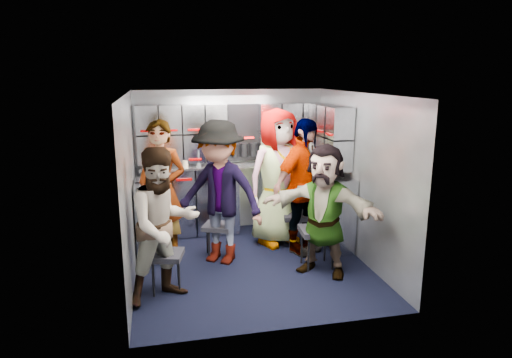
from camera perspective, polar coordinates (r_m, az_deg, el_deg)
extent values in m
plane|color=black|center=(5.78, -0.58, -10.68)|extent=(3.00, 3.00, 0.00)
cube|color=gray|center=(6.89, -3.16, 2.36)|extent=(2.80, 0.04, 2.10)
cube|color=gray|center=(5.35, -15.47, -1.26)|extent=(0.04, 3.00, 2.10)
cube|color=gray|center=(5.88, 12.86, 0.18)|extent=(0.04, 3.00, 2.10)
cube|color=silver|center=(5.29, -0.64, 10.59)|extent=(2.80, 3.00, 0.02)
cube|color=#9397A2|center=(6.81, -2.82, -2.55)|extent=(2.68, 0.38, 0.99)
cube|color=#9397A2|center=(6.03, -12.90, -4.98)|extent=(0.38, 0.76, 0.99)
cube|color=silver|center=(6.69, -2.87, 1.74)|extent=(2.68, 0.42, 0.03)
cube|color=#9397A2|center=(6.67, -3.00, 5.84)|extent=(2.68, 0.28, 0.82)
cube|color=#9397A2|center=(6.38, 9.18, 5.36)|extent=(0.28, 1.00, 0.82)
cube|color=#9397A2|center=(6.49, 9.18, -3.45)|extent=(0.28, 1.20, 1.00)
cube|color=#AB0001|center=(6.52, -2.56, 0.24)|extent=(2.60, 0.02, 0.03)
cube|color=black|center=(5.09, -11.29, -9.33)|extent=(0.44, 0.43, 0.06)
cylinder|color=black|center=(5.07, -12.73, -12.15)|extent=(0.02, 0.02, 0.39)
cylinder|color=black|center=(5.08, -9.57, -11.99)|extent=(0.02, 0.02, 0.39)
cylinder|color=black|center=(5.29, -12.73, -11.07)|extent=(0.02, 0.02, 0.39)
cylinder|color=black|center=(5.29, -9.71, -10.92)|extent=(0.02, 0.02, 0.39)
cube|color=black|center=(5.94, -4.75, -5.91)|extent=(0.47, 0.46, 0.06)
cylinder|color=black|center=(5.89, -5.86, -8.27)|extent=(0.02, 0.02, 0.38)
cylinder|color=black|center=(5.93, -3.27, -8.10)|extent=(0.02, 0.02, 0.38)
cylinder|color=black|center=(6.11, -6.11, -7.50)|extent=(0.02, 0.02, 0.38)
cylinder|color=black|center=(6.14, -3.62, -7.34)|extent=(0.02, 0.02, 0.38)
cube|color=black|center=(6.57, 2.26, -4.18)|extent=(0.40, 0.39, 0.05)
cylinder|color=black|center=(6.50, 1.39, -6.21)|extent=(0.02, 0.02, 0.36)
cylinder|color=black|center=(6.56, 3.57, -6.05)|extent=(0.02, 0.02, 0.36)
cylinder|color=black|center=(6.70, 0.95, -5.61)|extent=(0.02, 0.02, 0.36)
cylinder|color=black|center=(6.76, 3.06, -5.45)|extent=(0.02, 0.02, 0.36)
cube|color=black|center=(6.25, 5.27, -4.61)|extent=(0.45, 0.44, 0.06)
cylinder|color=black|center=(6.17, 4.28, -7.07)|extent=(0.02, 0.02, 0.41)
cylinder|color=black|center=(6.26, 6.85, -6.84)|extent=(0.02, 0.02, 0.41)
cylinder|color=black|center=(6.40, 3.65, -6.32)|extent=(0.02, 0.02, 0.41)
cylinder|color=black|center=(6.48, 6.13, -6.11)|extent=(0.02, 0.02, 0.41)
cube|color=black|center=(5.63, 7.71, -6.45)|extent=(0.45, 0.43, 0.07)
cylinder|color=black|center=(5.55, 6.59, -9.37)|extent=(0.03, 0.03, 0.44)
cylinder|color=black|center=(5.65, 9.57, -9.05)|extent=(0.03, 0.03, 0.44)
cylinder|color=black|center=(5.78, 5.74, -8.41)|extent=(0.03, 0.03, 0.44)
cylinder|color=black|center=(5.88, 8.62, -8.12)|extent=(0.03, 0.03, 0.44)
imported|color=black|center=(5.87, -11.73, -1.39)|extent=(0.77, 0.67, 1.78)
imported|color=black|center=(4.79, -11.45, -5.70)|extent=(0.97, 0.88, 1.62)
imported|color=black|center=(5.63, -4.60, -1.73)|extent=(1.33, 1.21, 1.79)
imported|color=black|center=(6.25, 2.72, 0.23)|extent=(1.06, 0.86, 1.88)
imported|color=black|center=(5.96, 5.88, -0.96)|extent=(1.12, 0.91, 1.78)
imported|color=black|center=(5.37, 8.47, -3.88)|extent=(1.40, 1.28, 1.55)
cylinder|color=white|center=(6.58, -5.11, 2.78)|extent=(0.07, 0.07, 0.26)
cylinder|color=white|center=(6.55, -7.21, 2.58)|extent=(0.06, 0.06, 0.23)
cylinder|color=white|center=(6.88, 6.18, 3.07)|extent=(0.06, 0.06, 0.22)
cylinder|color=#C2AE89|center=(6.54, -8.86, 1.89)|extent=(0.09, 0.09, 0.09)
cylinder|color=#C2AE89|center=(6.87, 5.84, 2.53)|extent=(0.08, 0.08, 0.10)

